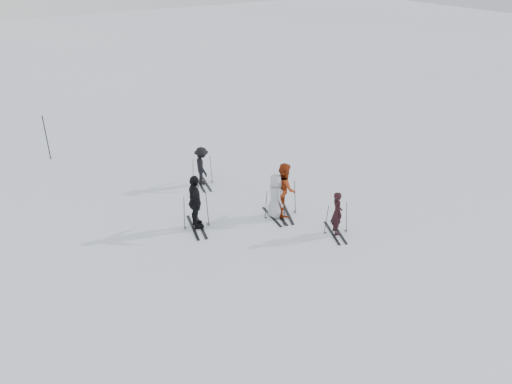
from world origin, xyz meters
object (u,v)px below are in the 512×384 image
at_px(piste_marker, 47,138).
at_px(skier_near_dark, 337,213).
at_px(skier_red, 284,189).
at_px(skier_uphill_far, 202,166).
at_px(skier_grey, 275,196).
at_px(skier_uphill_left, 195,203).

bearing_deg(piste_marker, skier_near_dark, -60.65).
height_order(skier_red, skier_uphill_far, skier_red).
height_order(skier_grey, skier_uphill_left, skier_uphill_left).
relative_size(skier_near_dark, skier_uphill_far, 0.97).
bearing_deg(skier_grey, skier_red, -79.08).
xyz_separation_m(skier_red, skier_uphill_far, (-1.37, 3.87, -0.20)).
bearing_deg(skier_grey, skier_near_dark, -142.35).
bearing_deg(skier_uphill_left, skier_uphill_far, -16.75).
height_order(skier_uphill_left, piste_marker, piste_marker).
xyz_separation_m(skier_red, skier_uphill_left, (-3.17, 0.85, -0.01)).
xyz_separation_m(skier_red, skier_grey, (-0.41, -0.01, -0.17)).
relative_size(skier_near_dark, piste_marker, 0.74).
bearing_deg(piste_marker, skier_uphill_far, -52.46).
bearing_deg(skier_grey, skier_uphill_left, 82.04).
distance_m(skier_near_dark, piste_marker, 13.90).
bearing_deg(skier_uphill_far, skier_uphill_left, 162.01).
distance_m(skier_grey, skier_uphill_far, 4.00).
xyz_separation_m(skier_uphill_far, piste_marker, (-4.73, 6.16, 0.25)).
distance_m(skier_uphill_far, piste_marker, 7.77).
xyz_separation_m(skier_grey, piste_marker, (-5.70, 10.04, 0.22)).
xyz_separation_m(skier_near_dark, skier_uphill_far, (-2.08, 5.96, 0.02)).
height_order(skier_near_dark, skier_uphill_far, skier_uphill_far).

